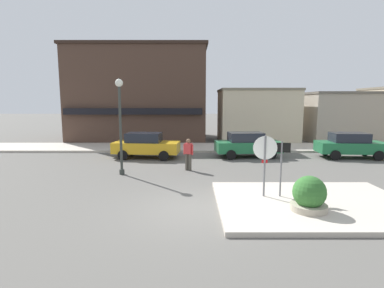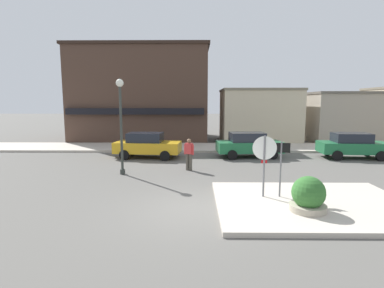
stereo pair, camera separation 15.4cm
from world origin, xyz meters
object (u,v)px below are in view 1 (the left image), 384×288
object	(u,v)px
one_way_sign	(282,163)
pedestrian_crossing_near	(189,153)
lamp_post	(120,112)
parked_car_nearest	(146,145)
planter	(309,197)
parked_car_second	(248,144)
parked_car_third	(351,145)
stop_sign	(265,158)

from	to	relation	value
one_way_sign	pedestrian_crossing_near	bearing A→B (deg)	125.10
lamp_post	parked_car_nearest	xyz separation A→B (m)	(0.51, 4.28, -2.15)
planter	parked_car_second	bearing A→B (deg)	90.58
planter	parked_car_nearest	size ratio (longest dim) A/B	0.30
parked_car_nearest	parked_car_third	xyz separation A→B (m)	(12.65, -0.00, 0.00)
one_way_sign	planter	xyz separation A→B (m)	(0.47, -1.40, -0.77)
lamp_post	one_way_sign	bearing A→B (deg)	-30.62
stop_sign	pedestrian_crossing_near	size ratio (longest dim) A/B	1.43
lamp_post	pedestrian_crossing_near	xyz separation A→B (m)	(3.18, 0.85, -2.09)
one_way_sign	parked_car_nearest	world-z (taller)	one_way_sign
parked_car_third	planter	bearing A→B (deg)	-123.28
parked_car_second	pedestrian_crossing_near	world-z (taller)	pedestrian_crossing_near
lamp_post	parked_car_second	distance (m)	8.49
one_way_sign	parked_car_third	world-z (taller)	one_way_sign
parked_car_nearest	parked_car_third	world-z (taller)	same
stop_sign	parked_car_second	world-z (taller)	stop_sign
lamp_post	parked_car_second	world-z (taller)	lamp_post
lamp_post	parked_car_nearest	distance (m)	4.81
parked_car_second	planter	bearing A→B (deg)	-89.42
parked_car_nearest	pedestrian_crossing_near	xyz separation A→B (m)	(2.67, -3.43, 0.06)
lamp_post	parked_car_third	size ratio (longest dim) A/B	1.10
parked_car_third	pedestrian_crossing_near	bearing A→B (deg)	-161.05
pedestrian_crossing_near	lamp_post	bearing A→B (deg)	-165.05
planter	parked_car_third	world-z (taller)	parked_car_third
parked_car_third	one_way_sign	bearing A→B (deg)	-129.61
parked_car_nearest	pedestrian_crossing_near	bearing A→B (deg)	-52.15
parked_car_second	pedestrian_crossing_near	size ratio (longest dim) A/B	2.57
one_way_sign	pedestrian_crossing_near	xyz separation A→B (m)	(-3.28, 4.67, -0.46)
one_way_sign	parked_car_second	size ratio (longest dim) A/B	0.51
one_way_sign	parked_car_second	bearing A→B (deg)	87.47
one_way_sign	lamp_post	distance (m)	7.68
planter	lamp_post	distance (m)	9.00
planter	parked_car_nearest	bearing A→B (deg)	124.03
stop_sign	parked_car_nearest	world-z (taller)	stop_sign
stop_sign	parked_car_nearest	distance (m)	9.74
stop_sign	planter	world-z (taller)	stop_sign
lamp_post	parked_car_third	xyz separation A→B (m)	(13.16, 4.28, -2.15)
planter	pedestrian_crossing_near	bearing A→B (deg)	121.71
pedestrian_crossing_near	one_way_sign	bearing A→B (deg)	-54.90
one_way_sign	parked_car_nearest	size ratio (longest dim) A/B	0.51
stop_sign	one_way_sign	bearing A→B (deg)	-0.81
parked_car_nearest	parked_car_third	bearing A→B (deg)	-0.01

